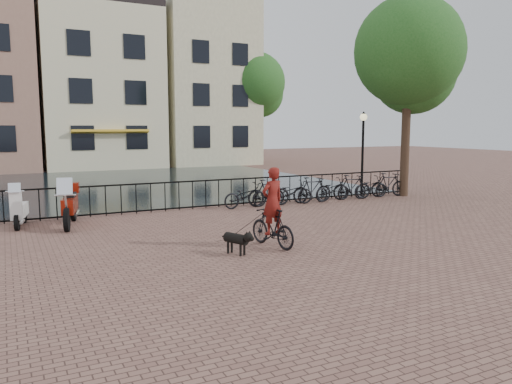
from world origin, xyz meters
name	(u,v)px	position (x,y,z in m)	size (l,w,h in m)	color
ground	(319,264)	(0.00, 0.00, 0.00)	(100.00, 100.00, 0.00)	brown
canal_water	(133,183)	(0.00, 17.30, 0.00)	(20.00, 20.00, 0.00)	black
railing	(193,195)	(0.00, 8.00, 0.50)	(20.00, 0.05, 1.02)	black
canal_house_mid	(97,86)	(0.50, 30.00, 5.90)	(8.00, 9.50, 11.80)	beige
canal_house_right	(199,80)	(8.50, 30.00, 6.65)	(7.00, 9.00, 13.30)	#BBB48B
tree_near_right	(409,52)	(9.20, 7.30, 5.97)	(4.48, 4.48, 8.24)	black
tree_far_right	(255,83)	(12.00, 27.00, 6.35)	(4.76, 4.76, 8.76)	black
lamp_post	(363,140)	(7.20, 7.60, 2.38)	(0.30, 0.30, 3.45)	black
cyclist	(272,212)	(-0.16, 1.80, 0.86)	(0.79, 1.72, 2.28)	black
dog	(236,242)	(-1.25, 1.54, 0.29)	(0.60, 0.90, 0.58)	black
motorcycle	(70,200)	(-4.24, 6.75, 0.78)	(0.99, 2.24, 1.56)	maroon
scooter	(20,203)	(-5.56, 7.30, 0.70)	(0.69, 1.55, 1.39)	silver
parked_bike_0	(246,196)	(1.80, 7.40, 0.45)	(0.60, 1.72, 0.90)	black
parked_bike_1	(269,193)	(2.75, 7.40, 0.50)	(0.47, 1.66, 1.00)	black
parked_bike_2	(291,192)	(3.70, 7.40, 0.45)	(0.60, 1.72, 0.90)	black
parked_bike_3	(312,190)	(4.65, 7.40, 0.50)	(0.47, 1.66, 1.00)	black
parked_bike_4	(332,190)	(5.60, 7.40, 0.45)	(0.60, 1.72, 0.90)	black
parked_bike_5	(352,187)	(6.55, 7.40, 0.50)	(0.47, 1.66, 1.00)	black
parked_bike_6	(371,187)	(7.50, 7.40, 0.45)	(0.60, 1.72, 0.90)	black
parked_bike_7	(388,185)	(8.45, 7.40, 0.50)	(0.47, 1.66, 1.00)	black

